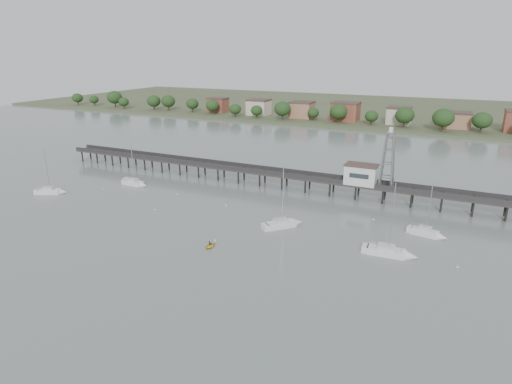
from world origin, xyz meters
TOP-DOWN VIEW (x-y plane):
  - ground_plane at (0.00, 0.00)m, footprint 500.00×500.00m
  - pier at (0.00, 60.00)m, footprint 150.00×5.00m
  - pier_building at (25.00, 60.00)m, footprint 8.40×5.40m
  - lattice_tower at (31.50, 60.00)m, footprint 3.20×3.20m
  - sailboat_e at (43.97, 41.45)m, footprint 7.77×3.66m
  - sailboat_a at (-51.97, 27.71)m, footprint 8.08×5.61m
  - sailboat_c at (14.50, 33.69)m, footprint 7.95×8.35m
  - sailboat_d at (38.62, 28.86)m, footprint 9.57×3.23m
  - sailboat_b at (-36.17, 43.35)m, footprint 7.94×2.48m
  - white_tender at (-40.47, 44.62)m, footprint 4.43×2.75m
  - yellow_dinghy at (4.50, 17.17)m, footprint 2.13×0.63m
  - dinghy_occupant at (4.50, 17.17)m, footprint 0.59×1.16m
  - mooring_buoys at (-0.22, 34.66)m, footprint 92.93×26.30m
  - far_shore at (0.36, 239.58)m, footprint 500.00×170.00m

SIDE VIEW (x-z plane):
  - ground_plane at x=0.00m, z-range 0.00..0.00m
  - yellow_dinghy at x=4.50m, z-range -1.49..1.49m
  - dinghy_occupant at x=4.50m, z-range -0.13..0.13m
  - mooring_buoys at x=-0.22m, z-range -0.12..0.28m
  - white_tender at x=-40.47m, z-range -0.31..1.30m
  - sailboat_d at x=38.62m, z-range -7.11..8.37m
  - sailboat_c at x=14.50m, z-range -6.71..7.98m
  - sailboat_b at x=-36.17m, z-range -5.89..7.18m
  - sailboat_a at x=-51.97m, z-range -5.89..7.18m
  - sailboat_e at x=43.97m, z-range -5.57..6.87m
  - far_shore at x=0.36m, z-range -4.25..6.15m
  - pier at x=0.00m, z-range 1.04..6.54m
  - pier_building at x=25.00m, z-range 4.02..9.32m
  - lattice_tower at x=31.50m, z-range 3.35..18.85m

